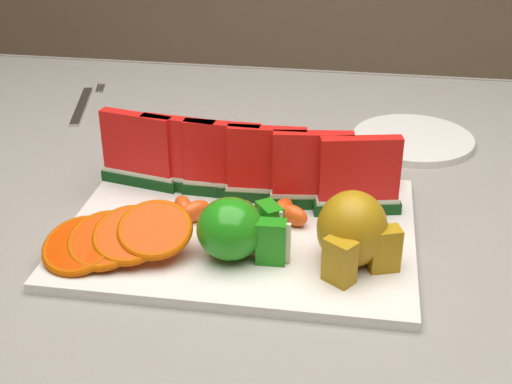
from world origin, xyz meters
The scene contains 11 objects.
table centered at (0.00, 0.00, 0.65)m, with size 1.40×0.90×0.75m.
tablecloth centered at (0.00, 0.00, 0.72)m, with size 1.53×1.03×0.20m.
platter centered at (0.02, -0.10, 0.76)m, with size 0.40×0.30×0.01m.
apple_cluster centered at (0.02, -0.16, 0.80)m, with size 0.11×0.10×0.07m.
pear_cluster centered at (0.15, -0.16, 0.81)m, with size 0.10×0.10×0.08m.
side_plate centered at (0.23, 0.20, 0.76)m, with size 0.19×0.19×0.01m.
fork centered at (-0.32, 0.27, 0.76)m, with size 0.05×0.19×0.00m.
watermelon_row centered at (0.01, -0.03, 0.82)m, with size 0.39×0.07×0.10m.
orange_fan_front centered at (-0.10, -0.19, 0.79)m, with size 0.17×0.12×0.05m.
orange_fan_back centered at (0.03, 0.03, 0.79)m, with size 0.34×0.12×0.05m.
tangerine_segments centered at (0.01, -0.09, 0.78)m, with size 0.17×0.07×0.03m.
Camera 1 is at (0.15, -0.81, 1.20)m, focal length 50.00 mm.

